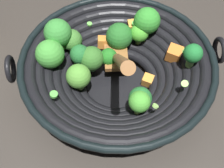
# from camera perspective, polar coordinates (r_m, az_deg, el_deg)

# --- Properties ---
(ground_plane) EXTENTS (4.00, 4.00, 0.00)m
(ground_plane) POSITION_cam_1_polar(r_m,az_deg,el_deg) (0.63, 0.99, -0.41)
(ground_plane) COLOR #332D28
(wok) EXTENTS (0.41, 0.39, 0.27)m
(wok) POSITION_cam_1_polar(r_m,az_deg,el_deg) (0.59, 0.82, 3.46)
(wok) COLOR black
(wok) RESTS_ON ground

